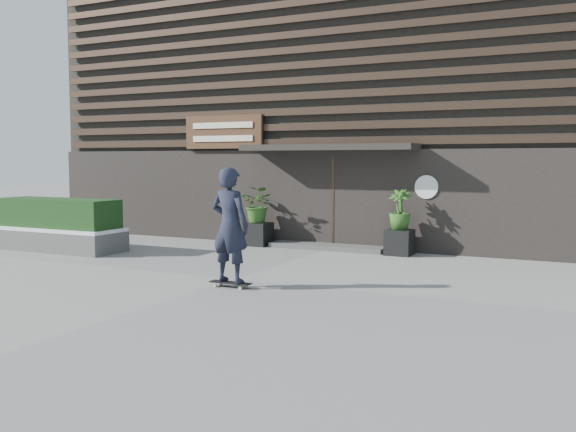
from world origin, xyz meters
The scene contains 11 objects.
ground centered at (0.00, 0.00, 0.00)m, with size 80.00×80.00×0.00m, color gray.
entrance_step centered at (0.00, 4.60, 0.06)m, with size 3.00×0.80×0.12m, color #464644.
planter_pot_left centered at (-1.90, 4.40, 0.30)m, with size 0.60×0.60×0.60m, color black.
bamboo_left centered at (-1.90, 4.40, 1.08)m, with size 0.86×0.75×0.96m, color #2D591E.
planter_pot_right centered at (1.90, 4.40, 0.30)m, with size 0.60×0.60×0.60m, color black.
bamboo_right centered at (1.90, 4.40, 1.08)m, with size 0.54×0.54×0.96m, color #2D591E.
raised_bed centered at (-5.98, 1.46, 0.25)m, with size 3.50×1.20×0.50m, color #4C4B49.
snow_layer centered at (-5.98, 1.46, 0.54)m, with size 3.50×1.20×0.08m, color white.
hedge centered at (-5.98, 1.46, 0.93)m, with size 3.30×1.00×0.70m, color #143312.
building centered at (0.00, 9.96, 3.99)m, with size 18.00×11.00×8.00m.
skateboarder centered at (0.35, -0.70, 1.10)m, with size 0.78×0.55×2.12m.
Camera 1 is at (6.22, -10.26, 2.24)m, focal length 40.12 mm.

